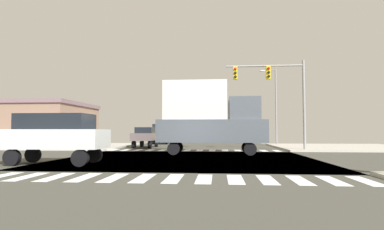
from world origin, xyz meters
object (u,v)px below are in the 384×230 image
Objects in this scene: suv_nearside_1 at (56,134)px; sedan_queued_2 at (179,133)px; sedan_leading_3 at (170,134)px; sedan_middle_4 at (192,134)px; sedan_farside_1 at (146,136)px; pickup_crossing_1 at (162,133)px; bank_building at (22,124)px; traffic_signal_mast at (274,84)px; street_lamp at (274,100)px; box_truck_trailing_1 at (208,116)px.

sedan_queued_2 is at bearing -1.25° from suv_nearside_1.
sedan_leading_3 and sedan_middle_4 have the same top height.
pickup_crossing_1 is (-0.00, 8.54, 0.17)m from sedan_farside_1.
bank_building is 25.18m from sedan_queued_2.
suv_nearside_1 reaches higher than sedan_farside_1.
pickup_crossing_1 is at bearing 17.19° from bank_building.
traffic_signal_mast is 0.87× the size of street_lamp.
box_truck_trailing_1 is at bearing 105.41° from sedan_leading_3.
sedan_leading_3 is at bearing 121.11° from traffic_signal_mast.
bank_building reaches higher than sedan_leading_3.
traffic_signal_mast reaches higher than suv_nearside_1.
box_truck_trailing_1 is (6.06, -16.09, 1.27)m from pickup_crossing_1.
box_truck_trailing_1 reaches higher than sedan_farside_1.
bank_building is at bearing 162.96° from traffic_signal_mast.
sedan_queued_2 is at bearing 111.41° from traffic_signal_mast.
bank_building is at bearing 54.11° from sedan_queued_2.
pickup_crossing_1 reaches higher than sedan_queued_2.
suv_nearside_1 is 0.90× the size of pickup_crossing_1.
sedan_middle_4 is (17.74, 12.46, -1.19)m from bank_building.
street_lamp reaches higher than sedan_farside_1.
traffic_signal_mast is 0.98× the size of box_truck_trailing_1.
sedan_leading_3 is at bearing -90.00° from pickup_crossing_1.
sedan_farside_1 is at bearing -141.25° from box_truck_trailing_1.
traffic_signal_mast reaches higher than bank_building.
sedan_farside_1 is 1.00× the size of sedan_middle_4.
bank_building is at bearing 17.19° from pickup_crossing_1.
sedan_queued_2 is at bearing -169.25° from box_truck_trailing_1.
box_truck_trailing_1 is 1.67× the size of sedan_middle_4.
box_truck_trailing_1 is at bearing 128.75° from sedan_farside_1.
traffic_signal_mast is at bearing -17.04° from bank_building.
street_lamp is 14.45m from box_truck_trailing_1.
street_lamp is 1.77× the size of suv_nearside_1.
sedan_middle_4 is (3.85, 30.99, -0.28)m from suv_nearside_1.
traffic_signal_mast is at bearing 121.11° from sedan_leading_3.
sedan_middle_4 is at bearing 110.76° from sedan_queued_2.
sedan_farside_1 is 9.79m from box_truck_trailing_1.
sedan_farside_1 is 24.35m from sedan_queued_2.
box_truck_trailing_1 reaches higher than sedan_leading_3.
street_lamp is at bearing 164.83° from pickup_crossing_1.
bank_building is at bearing -15.09° from sedan_farside_1.
street_lamp is 24.09m from suv_nearside_1.
sedan_queued_2 is at bearing -90.00° from pickup_crossing_1.
sedan_farside_1 is at bearing -15.09° from bank_building.
traffic_signal_mast is 1.64× the size of sedan_leading_3.
sedan_queued_2 and sedan_middle_4 have the same top height.
box_truck_trailing_1 is at bearing -117.49° from street_lamp.
street_lamp is 1.89× the size of sedan_middle_4.
sedan_queued_2 is 0.60× the size of box_truck_trailing_1.
street_lamp is 1.89× the size of sedan_queued_2.
box_truck_trailing_1 is (20.80, -11.52, 0.26)m from bank_building.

